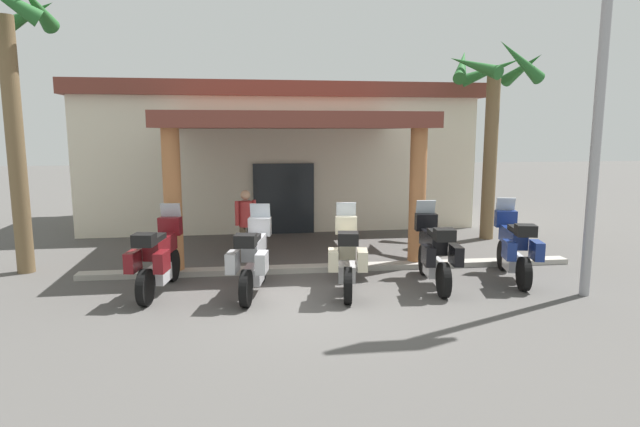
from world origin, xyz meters
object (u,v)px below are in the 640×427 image
(motorcycle_silver, at_px, (253,258))
(palm_tree_roadside, at_px, (9,71))
(motorcycle_cream, at_px, (347,255))
(roadside_sign, at_px, (607,3))
(motorcycle_black, at_px, (434,251))
(motel_building, at_px, (278,153))
(pedestrian, at_px, (246,221))
(motorcycle_blue, at_px, (514,247))
(motorcycle_maroon, at_px, (158,257))
(palm_tree_near_portico, at_px, (492,100))

(motorcycle_silver, bearing_deg, palm_tree_roadside, 76.56)
(motorcycle_cream, relative_size, roadside_sign, 0.28)
(motorcycle_black, distance_m, palm_tree_roadside, 9.42)
(motel_building, xyz_separation_m, motorcycle_black, (2.66, -8.19, -1.60))
(roadside_sign, bearing_deg, motorcycle_cream, 169.23)
(motorcycle_silver, relative_size, motorcycle_cream, 1.00)
(pedestrian, bearing_deg, roadside_sign, -143.25)
(motorcycle_blue, height_order, pedestrian, pedestrian)
(motorcycle_silver, bearing_deg, pedestrian, 13.95)
(motorcycle_cream, bearing_deg, motorcycle_maroon, 93.40)
(motorcycle_maroon, distance_m, roadside_sign, 9.21)
(palm_tree_roadside, bearing_deg, palm_tree_near_portico, 10.86)
(motorcycle_black, bearing_deg, motorcycle_cream, 99.28)
(motel_building, bearing_deg, roadside_sign, -61.11)
(motorcycle_blue, distance_m, palm_tree_near_portico, 5.37)
(motorcycle_cream, bearing_deg, palm_tree_roadside, 80.36)
(roadside_sign, bearing_deg, palm_tree_near_portico, 84.95)
(motorcycle_maroon, relative_size, roadside_sign, 0.28)
(motorcycle_black, xyz_separation_m, palm_tree_roadside, (-8.45, 2.11, 3.58))
(motorcycle_blue, relative_size, roadside_sign, 0.28)
(motorcycle_black, distance_m, palm_tree_near_portico, 6.18)
(motorcycle_cream, height_order, palm_tree_near_portico, palm_tree_near_portico)
(motel_building, relative_size, motorcycle_silver, 5.67)
(roadside_sign, bearing_deg, motorcycle_maroon, 171.63)
(motorcycle_silver, bearing_deg, motorcycle_maroon, 91.29)
(motorcycle_maroon, bearing_deg, motorcycle_blue, -81.24)
(palm_tree_near_portico, bearing_deg, roadside_sign, -95.05)
(motorcycle_black, bearing_deg, pedestrian, 61.80)
(motorcycle_silver, height_order, palm_tree_roadside, palm_tree_roadside)
(motorcycle_cream, bearing_deg, motel_building, 14.82)
(motorcycle_black, relative_size, palm_tree_near_portico, 0.41)
(pedestrian, xyz_separation_m, palm_tree_near_portico, (6.78, 1.84, 2.90))
(palm_tree_near_portico, bearing_deg, motorcycle_maroon, -153.98)
(motorcycle_blue, height_order, roadside_sign, roadside_sign)
(motorcycle_maroon, height_order, roadside_sign, roadside_sign)
(roadside_sign, bearing_deg, motorcycle_silver, 171.87)
(motorcycle_silver, height_order, roadside_sign, roadside_sign)
(motel_building, height_order, palm_tree_near_portico, palm_tree_near_portico)
(motorcycle_silver, bearing_deg, motorcycle_black, -78.43)
(motel_building, distance_m, motorcycle_maroon, 8.56)
(motorcycle_silver, distance_m, palm_tree_roadside, 6.45)
(roadside_sign, bearing_deg, pedestrian, 151.50)
(motorcycle_black, height_order, roadside_sign, roadside_sign)
(motorcycle_silver, relative_size, palm_tree_near_portico, 0.40)
(motorcycle_black, bearing_deg, roadside_sign, -104.35)
(palm_tree_roadside, bearing_deg, motorcycle_silver, -23.93)
(motorcycle_silver, bearing_deg, roadside_sign, -87.65)
(motorcycle_maroon, xyz_separation_m, motorcycle_blue, (7.10, -0.02, 0.00))
(motorcycle_cream, bearing_deg, palm_tree_near_portico, -38.80)
(motorcycle_silver, height_order, motorcycle_cream, same)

